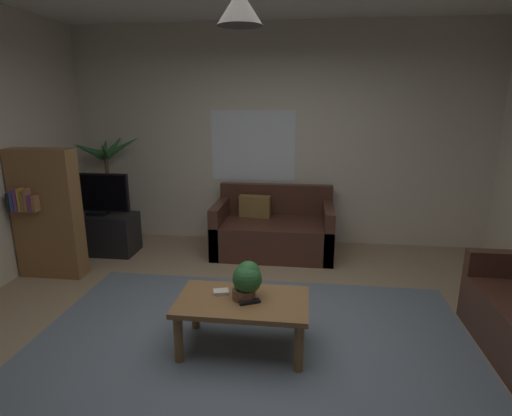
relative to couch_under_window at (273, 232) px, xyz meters
name	(u,v)px	position (x,y,z in m)	size (l,w,h in m)	color
floor	(251,347)	(0.01, -2.07, -0.29)	(5.45, 5.11, 0.02)	#9E8466
rug	(248,361)	(0.01, -2.27, -0.27)	(3.54, 2.81, 0.01)	slate
wall_back	(278,137)	(0.01, 0.51, 1.14)	(5.57, 0.06, 2.83)	beige
window_pane	(253,146)	(-0.32, 0.48, 1.02)	(1.12, 0.01, 0.93)	white
couch_under_window	(273,232)	(0.00, 0.00, 0.00)	(1.47, 0.84, 0.82)	#47281E
coffee_table	(242,308)	(-0.06, -2.10, 0.07)	(1.00, 0.58, 0.41)	olive
book_on_table_0	(221,292)	(-0.24, -2.03, 0.15)	(0.12, 0.09, 0.03)	beige
remote_on_table_0	(250,302)	(0.01, -2.16, 0.15)	(0.05, 0.16, 0.02)	black
potted_plant_on_table	(247,279)	(-0.02, -2.07, 0.29)	(0.23, 0.23, 0.29)	brown
tv_stand	(101,233)	(-2.17, -0.27, -0.03)	(0.90, 0.44, 0.50)	black
tv	(96,194)	(-2.17, -0.29, 0.49)	(0.84, 0.16, 0.52)	black
potted_palm_corner	(109,192)	(-2.28, 0.25, 0.39)	(0.98, 0.74, 1.47)	#4C4C51
bookshelf_corner	(46,214)	(-2.35, -1.00, 0.43)	(0.70, 0.31, 1.40)	olive
pendant_lamp	(240,7)	(-0.06, -2.10, 2.18)	(0.30, 0.30, 0.49)	black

